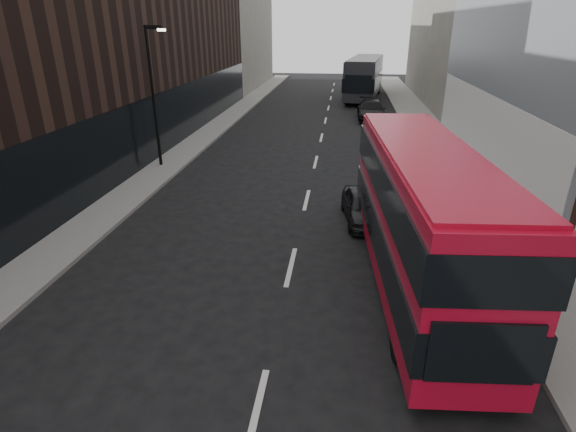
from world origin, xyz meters
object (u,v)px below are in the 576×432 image
(car_c, at_px, (371,110))
(car_b, at_px, (391,147))
(car_a, at_px, (364,206))
(grey_bus, at_px, (365,77))
(red_bus, at_px, (421,213))
(street_lamp, at_px, (154,88))

(car_c, bearing_deg, car_b, -87.72)
(car_b, xyz_separation_m, car_c, (-0.60, 11.21, 0.13))
(car_a, relative_size, car_c, 0.70)
(grey_bus, relative_size, car_b, 3.35)
(car_a, relative_size, car_b, 0.96)
(red_bus, height_order, car_b, red_bus)
(car_a, bearing_deg, street_lamp, 143.41)
(red_bus, distance_m, car_c, 25.36)
(grey_bus, relative_size, car_c, 2.44)
(street_lamp, height_order, red_bus, street_lamp)
(grey_bus, bearing_deg, car_a, -84.63)
(red_bus, xyz_separation_m, car_c, (-0.08, 25.32, -1.56))
(street_lamp, xyz_separation_m, car_a, (10.62, -6.00, -3.55))
(grey_bus, height_order, car_a, grey_bus)
(red_bus, bearing_deg, street_lamp, 133.96)
(red_bus, relative_size, car_a, 2.86)
(red_bus, distance_m, car_b, 14.22)
(street_lamp, relative_size, red_bus, 0.67)
(car_b, bearing_deg, red_bus, -99.88)
(grey_bus, xyz_separation_m, car_a, (-0.99, -32.26, -1.56))
(grey_bus, relative_size, car_a, 3.51)
(street_lamp, height_order, car_c, street_lamp)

